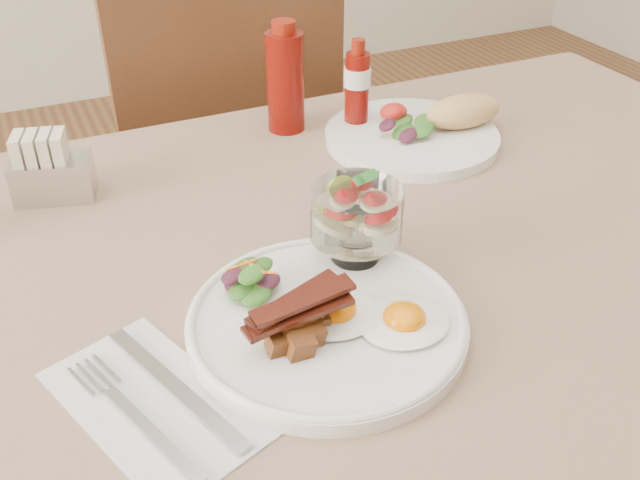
{
  "coord_description": "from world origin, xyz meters",
  "views": [
    {
      "loc": [
        -0.36,
        -0.6,
        1.22
      ],
      "look_at": [
        -0.11,
        -0.05,
        0.82
      ],
      "focal_mm": 40.0,
      "sensor_mm": 36.0,
      "label": 1
    }
  ],
  "objects_px": {
    "table": "(380,302)",
    "second_plate": "(424,129)",
    "sugar_caddy": "(50,171)",
    "hot_sauce_bottle": "(357,88)",
    "ketchup_bottle": "(285,80)",
    "chair_far": "(223,171)",
    "main_plate": "(327,323)",
    "fruit_cup": "(356,214)"
  },
  "relations": [
    {
      "from": "table",
      "to": "ketchup_bottle",
      "type": "relative_size",
      "value": 7.93
    },
    {
      "from": "fruit_cup",
      "to": "sugar_caddy",
      "type": "distance_m",
      "value": 0.42
    },
    {
      "from": "sugar_caddy",
      "to": "main_plate",
      "type": "bearing_deg",
      "value": -45.48
    },
    {
      "from": "second_plate",
      "to": "sugar_caddy",
      "type": "relative_size",
      "value": 2.55
    },
    {
      "from": "hot_sauce_bottle",
      "to": "sugar_caddy",
      "type": "relative_size",
      "value": 1.29
    },
    {
      "from": "fruit_cup",
      "to": "hot_sauce_bottle",
      "type": "height_order",
      "value": "hot_sauce_bottle"
    },
    {
      "from": "table",
      "to": "second_plate",
      "type": "bearing_deg",
      "value": 49.2
    },
    {
      "from": "table",
      "to": "second_plate",
      "type": "xyz_separation_m",
      "value": [
        0.19,
        0.22,
        0.11
      ]
    },
    {
      "from": "chair_far",
      "to": "sugar_caddy",
      "type": "xyz_separation_m",
      "value": [
        -0.34,
        -0.39,
        0.27
      ]
    },
    {
      "from": "ketchup_bottle",
      "to": "sugar_caddy",
      "type": "height_order",
      "value": "ketchup_bottle"
    },
    {
      "from": "table",
      "to": "second_plate",
      "type": "relative_size",
      "value": 4.72
    },
    {
      "from": "hot_sauce_bottle",
      "to": "ketchup_bottle",
      "type": "bearing_deg",
      "value": 152.76
    },
    {
      "from": "table",
      "to": "second_plate",
      "type": "height_order",
      "value": "second_plate"
    },
    {
      "from": "chair_far",
      "to": "main_plate",
      "type": "relative_size",
      "value": 3.32
    },
    {
      "from": "chair_far",
      "to": "second_plate",
      "type": "height_order",
      "value": "chair_far"
    },
    {
      "from": "table",
      "to": "sugar_caddy",
      "type": "xyz_separation_m",
      "value": [
        -0.34,
        0.27,
        0.13
      ]
    },
    {
      "from": "chair_far",
      "to": "second_plate",
      "type": "bearing_deg",
      "value": -66.73
    },
    {
      "from": "main_plate",
      "to": "table",
      "type": "bearing_deg",
      "value": 41.63
    },
    {
      "from": "chair_far",
      "to": "hot_sauce_bottle",
      "type": "relative_size",
      "value": 6.54
    },
    {
      "from": "chair_far",
      "to": "main_plate",
      "type": "xyz_separation_m",
      "value": [
        -0.13,
        -0.78,
        0.24
      ]
    },
    {
      "from": "chair_far",
      "to": "ketchup_bottle",
      "type": "bearing_deg",
      "value": -86.79
    },
    {
      "from": "table",
      "to": "fruit_cup",
      "type": "height_order",
      "value": "fruit_cup"
    },
    {
      "from": "main_plate",
      "to": "ketchup_bottle",
      "type": "height_order",
      "value": "ketchup_bottle"
    },
    {
      "from": "chair_far",
      "to": "second_plate",
      "type": "xyz_separation_m",
      "value": [
        0.19,
        -0.44,
        0.24
      ]
    },
    {
      "from": "sugar_caddy",
      "to": "hot_sauce_bottle",
      "type": "bearing_deg",
      "value": 18.48
    },
    {
      "from": "fruit_cup",
      "to": "second_plate",
      "type": "bearing_deg",
      "value": 45.82
    },
    {
      "from": "second_plate",
      "to": "ketchup_bottle",
      "type": "relative_size",
      "value": 1.68
    },
    {
      "from": "fruit_cup",
      "to": "ketchup_bottle",
      "type": "height_order",
      "value": "ketchup_bottle"
    },
    {
      "from": "main_plate",
      "to": "sugar_caddy",
      "type": "relative_size",
      "value": 2.54
    },
    {
      "from": "hot_sauce_bottle",
      "to": "sugar_caddy",
      "type": "xyz_separation_m",
      "value": [
        -0.45,
        -0.02,
        -0.03
      ]
    },
    {
      "from": "table",
      "to": "chair_far",
      "type": "bearing_deg",
      "value": 90.0
    },
    {
      "from": "sugar_caddy",
      "to": "second_plate",
      "type": "bearing_deg",
      "value": 10.11
    },
    {
      "from": "chair_far",
      "to": "main_plate",
      "type": "distance_m",
      "value": 0.82
    },
    {
      "from": "second_plate",
      "to": "hot_sauce_bottle",
      "type": "distance_m",
      "value": 0.12
    },
    {
      "from": "main_plate",
      "to": "sugar_caddy",
      "type": "distance_m",
      "value": 0.44
    },
    {
      "from": "main_plate",
      "to": "second_plate",
      "type": "distance_m",
      "value": 0.46
    },
    {
      "from": "sugar_caddy",
      "to": "fruit_cup",
      "type": "bearing_deg",
      "value": -31.14
    },
    {
      "from": "table",
      "to": "sugar_caddy",
      "type": "bearing_deg",
      "value": 141.04
    },
    {
      "from": "chair_far",
      "to": "ketchup_bottle",
      "type": "distance_m",
      "value": 0.44
    },
    {
      "from": "second_plate",
      "to": "sugar_caddy",
      "type": "distance_m",
      "value": 0.53
    },
    {
      "from": "fruit_cup",
      "to": "chair_far",
      "type": "bearing_deg",
      "value": 85.56
    },
    {
      "from": "hot_sauce_bottle",
      "to": "main_plate",
      "type": "bearing_deg",
      "value": -120.55
    }
  ]
}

